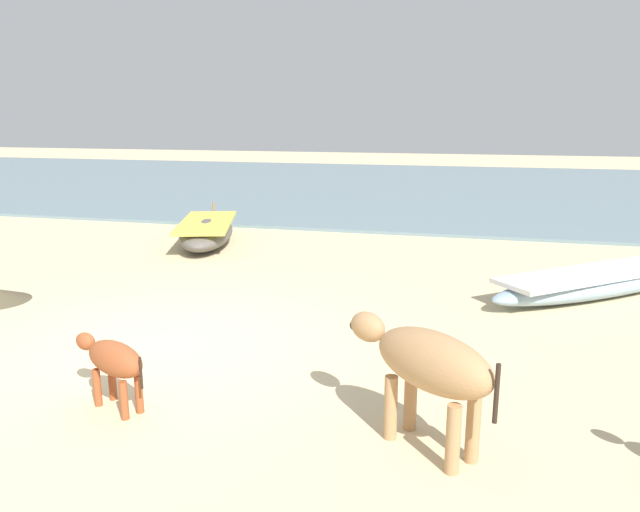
% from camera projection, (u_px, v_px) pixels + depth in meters
% --- Properties ---
extents(ground, '(80.00, 80.00, 0.00)m').
position_uv_depth(ground, '(168.00, 347.00, 7.47)').
color(ground, beige).
extents(sea_water, '(60.00, 20.00, 0.08)m').
position_uv_depth(sea_water, '(381.00, 186.00, 24.34)').
color(sea_water, slate).
rests_on(sea_water, ground).
extents(fishing_boat_0, '(2.02, 3.36, 0.74)m').
position_uv_depth(fishing_boat_0, '(207.00, 232.00, 13.33)').
color(fishing_boat_0, '#5B5651').
rests_on(fishing_boat_0, ground).
extents(fishing_boat_1, '(4.20, 3.72, 0.62)m').
position_uv_depth(fishing_boat_1, '(608.00, 280.00, 9.64)').
color(fishing_boat_1, '#8CA5B7').
rests_on(fishing_boat_1, ground).
extents(cow_adult_tan, '(1.48, 1.22, 1.07)m').
position_uv_depth(cow_adult_tan, '(427.00, 364.00, 5.06)').
color(cow_adult_tan, tan).
rests_on(cow_adult_tan, ground).
extents(calf_near_rust, '(1.03, 0.63, 0.70)m').
position_uv_depth(calf_near_rust, '(113.00, 360.00, 5.82)').
color(calf_near_rust, '#9E4C28').
rests_on(calf_near_rust, ground).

